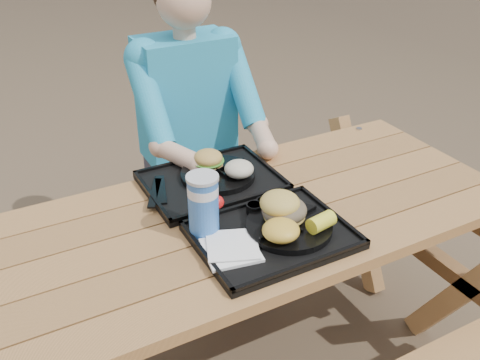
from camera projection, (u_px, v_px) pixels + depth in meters
name	position (u px, v px, depth m)	size (l,w,h in m)	color
picnic_table	(240.00, 303.00, 1.89)	(1.80, 1.49, 0.75)	#999999
tray_near	(272.00, 236.00, 1.58)	(0.45, 0.35, 0.02)	black
tray_far	(212.00, 183.00, 1.85)	(0.45, 0.35, 0.02)	black
plate_near	(289.00, 226.00, 1.59)	(0.26, 0.26, 0.02)	black
plate_far	(218.00, 174.00, 1.86)	(0.26, 0.26, 0.02)	black
napkin_stack	(231.00, 249.00, 1.50)	(0.15, 0.15, 0.02)	white
soda_cup	(203.00, 206.00, 1.54)	(0.09, 0.09, 0.18)	#1856B4
condiment_bbq	(254.00, 208.00, 1.67)	(0.05, 0.05, 0.03)	black
condiment_mustard	(264.00, 204.00, 1.69)	(0.05, 0.05, 0.03)	yellow
sandwich	(285.00, 199.00, 1.58)	(0.13, 0.13, 0.13)	gold
mac_cheese	(281.00, 230.00, 1.51)	(0.11, 0.11, 0.05)	gold
corn_cob	(321.00, 222.00, 1.55)	(0.08, 0.08, 0.05)	#FFF435
cutlery_far	(161.00, 190.00, 1.79)	(0.03, 0.18, 0.01)	black
burger	(208.00, 155.00, 1.87)	(0.11, 0.11, 0.09)	gold
baked_beans	(208.00, 180.00, 1.78)	(0.07, 0.07, 0.03)	#521810
potato_salad	(239.00, 169.00, 1.82)	(0.10, 0.10, 0.06)	beige
diner	(191.00, 149.00, 2.34)	(0.48, 0.84, 1.28)	#1BBDAE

